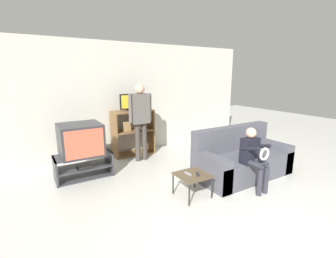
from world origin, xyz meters
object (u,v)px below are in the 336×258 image
Objects in this scene: television_main at (81,140)px; couch at (241,160)px; person_seated_child at (253,154)px; television_flat at (132,103)px; tv_stand at (84,166)px; media_shelf at (133,132)px; remote_control_white at (188,174)px; person_standing_adult at (140,115)px; remote_control_black at (198,174)px; snack_table at (192,177)px.

couch is at bearing -29.25° from television_main.
television_flat is at bearing 109.53° from person_seated_child.
media_shelf is at bearing 29.53° from tv_stand.
remote_control_white is (1.22, -1.60, 0.15)m from tv_stand.
person_seated_child is (-0.29, -0.50, 0.31)m from couch.
television_flat is 0.50m from person_standing_adult.
couch reaches higher than remote_control_white.
person_standing_adult reaches higher than television_flat.
television_flat is (0.00, -0.03, 0.70)m from media_shelf.
remote_control_white is at bearing -52.01° from television_main.
television_flat is at bearing 119.71° from couch.
television_flat is at bearing 119.93° from remote_control_black.
television_flat is 2.56m from remote_control_black.
remote_control_white is 0.08× the size of couch.
media_shelf is at bearing 29.47° from television_main.
remote_control_black is at bearing -89.38° from media_shelf.
television_main reaches higher than couch.
media_shelf is 1.78× the size of television_flat.
tv_stand is 3.02m from person_seated_child.
snack_table is at bearing -90.73° from person_standing_adult.
media_shelf is 2.35m from remote_control_white.
person_seated_child is at bearing -120.75° from couch.
tv_stand is 1.56m from person_standing_adult.
person_seated_child reaches higher than remote_control_white.
remote_control_white is 0.09× the size of person_standing_adult.
couch is (1.28, 0.18, -0.02)m from snack_table.
person_standing_adult is (0.02, 1.90, 0.70)m from snack_table.
media_shelf reaches higher than couch.
television_main is (-0.02, -0.01, 0.51)m from tv_stand.
television_flat reaches higher than person_seated_child.
tv_stand is 2.16m from remote_control_black.
television_main is 1.61m from television_flat.
couch is 1.10× the size of person_standing_adult.
couch is (1.25, -2.20, -0.24)m from media_shelf.
television_main is at bearing -150.53° from media_shelf.
person_standing_adult is at bearing 84.65° from remote_control_white.
television_main is at bearing 139.70° from person_seated_child.
couch is (1.22, 0.23, -0.07)m from remote_control_black.
remote_control_black is 0.99m from person_seated_child.
tv_stand is at bearing 157.95° from remote_control_black.
tv_stand reaches higher than remote_control_black.
television_main is 5.03× the size of remote_control_black.
media_shelf is at bearing 88.25° from person_standing_adult.
remote_control_white is 1.13m from person_seated_child.
media_shelf is at bearing 109.42° from person_seated_child.
person_standing_adult is 2.46m from person_seated_child.
television_flat reaches higher than couch.
media_shelf is 2.44m from remote_control_black.
television_main is 1.50× the size of snack_table.
tv_stand is 0.95× the size of media_shelf.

